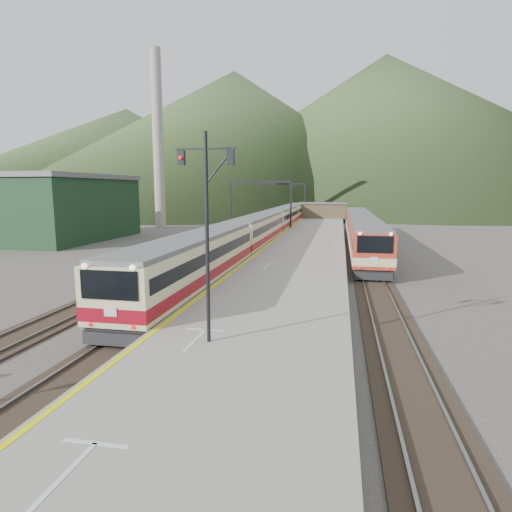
# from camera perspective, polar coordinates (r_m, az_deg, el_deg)

# --- Properties ---
(track_main) EXTENTS (2.60, 200.00, 0.23)m
(track_main) POSITION_cam_1_polar(r_m,az_deg,el_deg) (50.01, 0.61, 1.31)
(track_main) COLOR black
(track_main) RESTS_ON ground
(track_far) EXTENTS (2.60, 200.00, 0.23)m
(track_far) POSITION_cam_1_polar(r_m,az_deg,el_deg) (51.15, -4.90, 1.45)
(track_far) COLOR black
(track_far) RESTS_ON ground
(track_second) EXTENTS (2.60, 200.00, 0.23)m
(track_second) POSITION_cam_1_polar(r_m,az_deg,el_deg) (49.25, 13.89, 0.93)
(track_second) COLOR black
(track_second) RESTS_ON ground
(platform) EXTENTS (8.00, 100.00, 1.00)m
(platform) POSITION_cam_1_polar(r_m,az_deg,el_deg) (47.28, 6.86, 1.33)
(platform) COLOR gray
(platform) RESTS_ON ground
(gantry_near) EXTENTS (9.55, 0.25, 8.00)m
(gantry_near) POSITION_cam_1_polar(r_m,az_deg,el_deg) (64.86, 0.56, 7.92)
(gantry_near) COLOR black
(gantry_near) RESTS_ON ground
(gantry_far) EXTENTS (9.55, 0.25, 8.00)m
(gantry_far) POSITION_cam_1_polar(r_m,az_deg,el_deg) (89.55, 3.53, 8.16)
(gantry_far) COLOR black
(gantry_far) RESTS_ON ground
(warehouse) EXTENTS (14.50, 20.50, 8.60)m
(warehouse) POSITION_cam_1_polar(r_m,az_deg,el_deg) (62.87, -25.13, 5.91)
(warehouse) COLOR #15331B
(warehouse) RESTS_ON ground
(smokestack) EXTENTS (1.80, 1.80, 30.00)m
(smokestack) POSITION_cam_1_polar(r_m,az_deg,el_deg) (77.71, -12.93, 14.81)
(smokestack) COLOR #9E998E
(smokestack) RESTS_ON ground
(station_shed) EXTENTS (9.40, 4.40, 3.10)m
(station_shed) POSITION_cam_1_polar(r_m,az_deg,el_deg) (86.92, 8.89, 6.06)
(station_shed) COLOR brown
(station_shed) RESTS_ON platform
(hill_a) EXTENTS (180.00, 180.00, 60.00)m
(hill_a) POSITION_cam_1_polar(r_m,az_deg,el_deg) (206.04, -2.82, 15.35)
(hill_a) COLOR #344B23
(hill_a) RESTS_ON ground
(hill_b) EXTENTS (220.00, 220.00, 75.00)m
(hill_b) POSITION_cam_1_polar(r_m,az_deg,el_deg) (241.65, 16.65, 15.83)
(hill_b) COLOR #344B23
(hill_b) RESTS_ON ground
(hill_d) EXTENTS (200.00, 200.00, 55.00)m
(hill_d) POSITION_cam_1_polar(r_m,az_deg,el_deg) (281.01, -16.68, 12.74)
(hill_d) COLOR #344B23
(hill_d) RESTS_ON ground
(main_train) EXTENTS (3.05, 83.63, 3.73)m
(main_train) POSITION_cam_1_polar(r_m,az_deg,el_deg) (58.05, 2.13, 4.36)
(main_train) COLOR beige
(main_train) RESTS_ON track_main
(second_train) EXTENTS (3.00, 40.87, 3.66)m
(second_train) POSITION_cam_1_polar(r_m,az_deg,el_deg) (51.45, 13.84, 3.50)
(second_train) COLOR #B83523
(second_train) RESTS_ON track_second
(signal_mast) EXTENTS (2.20, 0.19, 7.64)m
(signal_mast) POSITION_cam_1_polar(r_m,az_deg,el_deg) (15.47, -6.58, 5.08)
(signal_mast) COLOR black
(signal_mast) RESTS_ON platform
(short_signal_b) EXTENTS (0.23, 0.17, 2.27)m
(short_signal_b) POSITION_cam_1_polar(r_m,az_deg,el_deg) (37.65, -6.10, 0.91)
(short_signal_b) COLOR black
(short_signal_b) RESTS_ON ground
(short_signal_c) EXTENTS (0.26, 0.22, 2.27)m
(short_signal_c) POSITION_cam_1_polar(r_m,az_deg,el_deg) (32.38, -18.16, -0.77)
(short_signal_c) COLOR black
(short_signal_c) RESTS_ON ground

